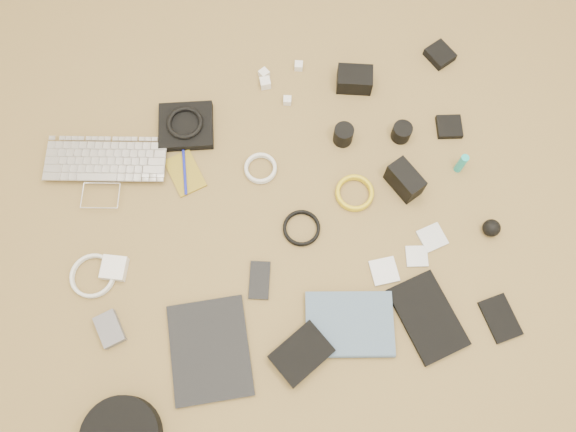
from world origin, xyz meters
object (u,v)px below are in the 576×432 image
object	(u,v)px
laptop	(104,176)
paperback	(351,358)
tablet	(210,350)
phone	(260,280)
dslr_camera	(354,79)

from	to	relation	value
laptop	paperback	bearing A→B (deg)	-35.60
tablet	phone	bearing A→B (deg)	46.67
laptop	paperback	xyz separation A→B (m)	(0.56, -0.73, -0.00)
laptop	phone	xyz separation A→B (m)	(0.38, -0.45, -0.01)
laptop	dslr_camera	bearing A→B (deg)	23.88
tablet	phone	size ratio (longest dim) A/B	2.49
phone	paperback	xyz separation A→B (m)	(0.19, -0.28, 0.01)
laptop	phone	distance (m)	0.58
tablet	paperback	bearing A→B (deg)	-12.28
phone	tablet	bearing A→B (deg)	-121.59
tablet	paperback	size ratio (longest dim) A/B	1.14
dslr_camera	paperback	bearing A→B (deg)	-89.17
laptop	paperback	size ratio (longest dim) A/B	1.52
phone	paperback	size ratio (longest dim) A/B	0.46
dslr_camera	phone	bearing A→B (deg)	-110.86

